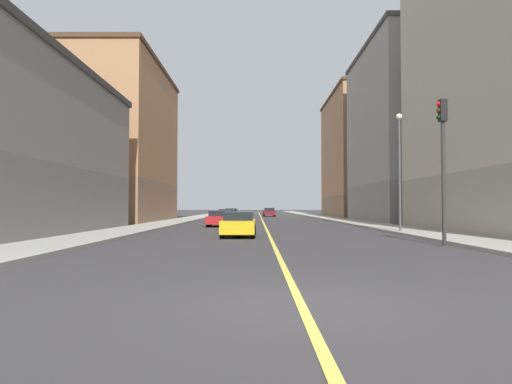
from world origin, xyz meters
TOP-DOWN VIEW (x-y plane):
  - ground_plane at (0.00, 0.00)m, footprint 400.00×400.00m
  - sidewalk_left at (8.91, 49.00)m, footprint 3.23×168.00m
  - sidewalk_right at (-8.91, 49.00)m, footprint 3.23×168.00m
  - lane_center_stripe at (0.00, 49.00)m, footprint 0.16×154.00m
  - building_left_mid at (15.83, 39.38)m, footprint 10.91×17.79m
  - building_left_far at (15.83, 60.38)m, footprint 10.91×19.99m
  - building_right_midblock at (-15.83, 39.37)m, footprint 10.91×18.93m
  - traffic_light_left_near at (6.88, 10.96)m, footprint 0.40×0.32m
  - street_lamp_left_near at (7.89, 19.68)m, footprint 0.36×0.36m
  - car_red at (-3.64, 28.82)m, footprint 1.93×4.00m
  - car_yellow at (-1.64, 16.65)m, footprint 1.81×4.23m
  - car_maroon at (1.35, 65.19)m, footprint 1.99×4.66m
  - car_white at (-3.82, 39.65)m, footprint 1.80×3.93m
  - car_black at (-4.05, 53.92)m, footprint 1.84×4.39m

SIDE VIEW (x-z plane):
  - ground_plane at x=0.00m, z-range 0.00..0.00m
  - lane_center_stripe at x=0.00m, z-range 0.00..0.01m
  - sidewalk_left at x=8.91m, z-range 0.00..0.15m
  - sidewalk_right at x=-8.91m, z-range 0.00..0.15m
  - car_red at x=-3.64m, z-range -0.01..1.25m
  - car_yellow at x=-1.64m, z-range -0.01..1.30m
  - car_black at x=-4.05m, z-range -0.02..1.32m
  - car_white at x=-3.82m, z-range -0.01..1.31m
  - car_maroon at x=1.35m, z-range -0.03..1.35m
  - traffic_light_left_near at x=6.88m, z-range 0.88..6.85m
  - street_lamp_left_near at x=7.89m, z-range 0.90..7.94m
  - building_right_midblock at x=-15.83m, z-range 0.01..16.19m
  - building_left_mid at x=15.83m, z-range 0.01..18.28m
  - building_left_far at x=15.83m, z-range 0.01..18.41m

